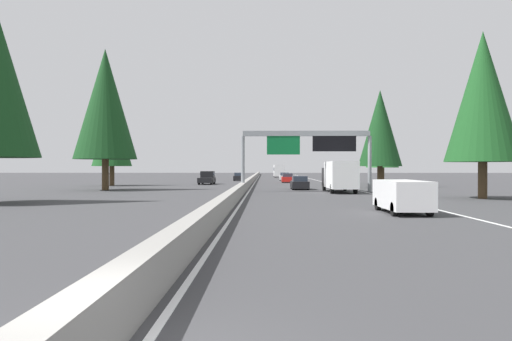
{
  "coord_description": "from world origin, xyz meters",
  "views": [
    {
      "loc": [
        -5.54,
        -1.83,
        2.36
      ],
      "look_at": [
        46.62,
        -0.89,
        2.06
      ],
      "focal_mm": 34.09,
      "sensor_mm": 36.0,
      "label": 1
    }
  ],
  "objects_px": {
    "sign_gantry_overhead": "(308,143)",
    "oncoming_near": "(207,178)",
    "bus_far_left": "(279,170)",
    "sedan_distant_b": "(287,178)",
    "minivan_mid_center": "(402,195)",
    "oncoming_far": "(239,177)",
    "sedan_near_center": "(284,177)",
    "sedan_distant_a": "(300,183)",
    "conifer_right_near": "(483,97)",
    "box_truck_mid_left": "(339,175)",
    "conifer_right_far": "(382,139)",
    "conifer_right_mid": "(380,128)",
    "conifer_left_mid": "(112,132)",
    "conifer_left_near": "(105,104)"
  },
  "relations": [
    {
      "from": "sign_gantry_overhead",
      "to": "oncoming_near",
      "type": "relative_size",
      "value": 2.26
    },
    {
      "from": "bus_far_left",
      "to": "sedan_distant_b",
      "type": "distance_m",
      "value": 46.42
    },
    {
      "from": "minivan_mid_center",
      "to": "sign_gantry_overhead",
      "type": "bearing_deg",
      "value": 7.64
    },
    {
      "from": "sign_gantry_overhead",
      "to": "oncoming_near",
      "type": "distance_m",
      "value": 25.79
    },
    {
      "from": "oncoming_far",
      "to": "sedan_near_center",
      "type": "bearing_deg",
      "value": 104.49
    },
    {
      "from": "sedan_distant_a",
      "to": "minivan_mid_center",
      "type": "bearing_deg",
      "value": -173.0
    },
    {
      "from": "sign_gantry_overhead",
      "to": "conifer_right_near",
      "type": "distance_m",
      "value": 16.18
    },
    {
      "from": "minivan_mid_center",
      "to": "sedan_near_center",
      "type": "distance_m",
      "value": 65.22
    },
    {
      "from": "bus_far_left",
      "to": "conifer_right_near",
      "type": "height_order",
      "value": "conifer_right_near"
    },
    {
      "from": "box_truck_mid_left",
      "to": "sign_gantry_overhead",
      "type": "bearing_deg",
      "value": 81.93
    },
    {
      "from": "sedan_near_center",
      "to": "conifer_right_far",
      "type": "height_order",
      "value": "conifer_right_far"
    },
    {
      "from": "sedan_near_center",
      "to": "sign_gantry_overhead",
      "type": "bearing_deg",
      "value": -179.3
    },
    {
      "from": "sign_gantry_overhead",
      "to": "conifer_right_mid",
      "type": "bearing_deg",
      "value": -42.11
    },
    {
      "from": "conifer_right_near",
      "to": "conifer_left_mid",
      "type": "distance_m",
      "value": 45.14
    },
    {
      "from": "oncoming_near",
      "to": "conifer_left_near",
      "type": "distance_m",
      "value": 22.26
    },
    {
      "from": "conifer_right_near",
      "to": "sign_gantry_overhead",
      "type": "bearing_deg",
      "value": 51.5
    },
    {
      "from": "sign_gantry_overhead",
      "to": "minivan_mid_center",
      "type": "bearing_deg",
      "value": -172.36
    },
    {
      "from": "box_truck_mid_left",
      "to": "bus_far_left",
      "type": "relative_size",
      "value": 0.74
    },
    {
      "from": "oncoming_near",
      "to": "oncoming_far",
      "type": "relative_size",
      "value": 1.27
    },
    {
      "from": "conifer_left_near",
      "to": "bus_far_left",
      "type": "bearing_deg",
      "value": -15.45
    },
    {
      "from": "minivan_mid_center",
      "to": "oncoming_far",
      "type": "xyz_separation_m",
      "value": [
        62.96,
        11.85,
        -0.27
      ]
    },
    {
      "from": "oncoming_near",
      "to": "sign_gantry_overhead",
      "type": "bearing_deg",
      "value": 29.29
    },
    {
      "from": "sign_gantry_overhead",
      "to": "conifer_right_mid",
      "type": "relative_size",
      "value": 1.1
    },
    {
      "from": "box_truck_mid_left",
      "to": "conifer_right_far",
      "type": "bearing_deg",
      "value": -22.09
    },
    {
      "from": "sign_gantry_overhead",
      "to": "sedan_distant_a",
      "type": "height_order",
      "value": "sign_gantry_overhead"
    },
    {
      "from": "minivan_mid_center",
      "to": "conifer_left_near",
      "type": "distance_m",
      "value": 35.62
    },
    {
      "from": "conifer_right_near",
      "to": "conifer_left_mid",
      "type": "bearing_deg",
      "value": 54.54
    },
    {
      "from": "sedan_distant_b",
      "to": "box_truck_mid_left",
      "type": "bearing_deg",
      "value": -173.43
    },
    {
      "from": "bus_far_left",
      "to": "sedan_distant_b",
      "type": "bearing_deg",
      "value": -179.98
    },
    {
      "from": "sign_gantry_overhead",
      "to": "sedan_distant_b",
      "type": "distance_m",
      "value": 30.64
    },
    {
      "from": "sedan_near_center",
      "to": "conifer_left_near",
      "type": "distance_m",
      "value": 45.6
    },
    {
      "from": "conifer_right_mid",
      "to": "bus_far_left",
      "type": "bearing_deg",
      "value": 8.61
    },
    {
      "from": "box_truck_mid_left",
      "to": "oncoming_near",
      "type": "bearing_deg",
      "value": 34.26
    },
    {
      "from": "sedan_distant_b",
      "to": "conifer_left_mid",
      "type": "height_order",
      "value": "conifer_left_mid"
    },
    {
      "from": "bus_far_left",
      "to": "oncoming_far",
      "type": "bearing_deg",
      "value": 166.89
    },
    {
      "from": "conifer_left_near",
      "to": "sedan_distant_b",
      "type": "bearing_deg",
      "value": -36.91
    },
    {
      "from": "conifer_right_mid",
      "to": "sedan_near_center",
      "type": "bearing_deg",
      "value": 16.91
    },
    {
      "from": "sign_gantry_overhead",
      "to": "sedan_distant_b",
      "type": "bearing_deg",
      "value": 1.1
    },
    {
      "from": "bus_far_left",
      "to": "conifer_right_mid",
      "type": "bearing_deg",
      "value": -171.39
    },
    {
      "from": "box_truck_mid_left",
      "to": "conifer_right_near",
      "type": "relative_size",
      "value": 0.66
    },
    {
      "from": "bus_far_left",
      "to": "oncoming_near",
      "type": "distance_m",
      "value": 55.81
    },
    {
      "from": "conifer_right_near",
      "to": "conifer_right_far",
      "type": "bearing_deg",
      "value": -1.13
    },
    {
      "from": "minivan_mid_center",
      "to": "conifer_left_near",
      "type": "relative_size",
      "value": 0.34
    },
    {
      "from": "sign_gantry_overhead",
      "to": "sedan_distant_b",
      "type": "height_order",
      "value": "sign_gantry_overhead"
    },
    {
      "from": "box_truck_mid_left",
      "to": "oncoming_far",
      "type": "distance_m",
      "value": 43.16
    },
    {
      "from": "sign_gantry_overhead",
      "to": "oncoming_far",
      "type": "height_order",
      "value": "sign_gantry_overhead"
    },
    {
      "from": "bus_far_left",
      "to": "conifer_right_near",
      "type": "bearing_deg",
      "value": -171.45
    },
    {
      "from": "sedan_near_center",
      "to": "conifer_left_mid",
      "type": "height_order",
      "value": "conifer_left_mid"
    },
    {
      "from": "sedan_distant_a",
      "to": "sedan_near_center",
      "type": "distance_m",
      "value": 37.74
    },
    {
      "from": "conifer_left_mid",
      "to": "sign_gantry_overhead",
      "type": "bearing_deg",
      "value": -123.8
    }
  ]
}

